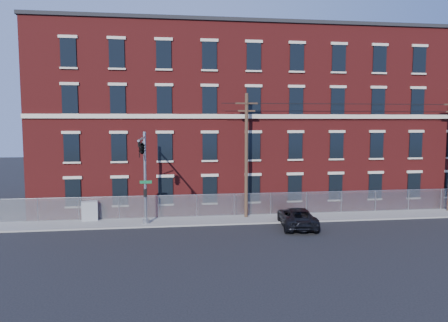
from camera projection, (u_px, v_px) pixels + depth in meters
ground at (232, 238)px, 28.26m from camera, size 140.00×140.00×0.00m
sidewalk at (365, 215)px, 34.78m from camera, size 65.00×3.00×0.12m
mill_building at (327, 119)px, 42.83m from camera, size 55.30×14.32×16.30m
chain_link_fence at (358, 201)px, 35.97m from camera, size 59.06×0.06×1.85m
traffic_signal_mast at (143, 157)px, 29.11m from camera, size 0.90×6.75×7.00m
utility_pole_near at (246, 153)px, 33.55m from camera, size 1.80×0.28×10.00m
pickup_truck at (297, 217)px, 31.21m from camera, size 3.07×5.55×1.47m
utility_cabinet at (90, 211)px, 32.72m from camera, size 1.29×0.78×1.51m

